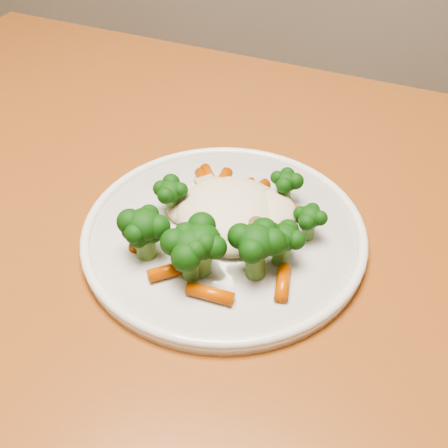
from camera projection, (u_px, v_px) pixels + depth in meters
The scene contains 3 objects.
dining_table at pixel (239, 318), 0.61m from camera, with size 1.28×0.94×0.75m.
plate at pixel (224, 235), 0.55m from camera, with size 0.27×0.27×0.01m, color silver.
meal at pixel (219, 224), 0.52m from camera, with size 0.19×0.18×0.05m.
Camera 1 is at (-0.23, -0.16, 1.13)m, focal length 45.00 mm.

